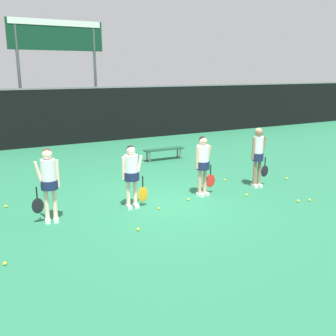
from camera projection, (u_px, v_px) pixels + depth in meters
ground_plane at (167, 202)px, 10.44m from camera, size 140.00×140.00×0.00m
fence_windscreen at (68, 116)px, 18.30m from camera, size 60.00×0.08×2.66m
scoreboard at (57, 46)px, 18.58m from camera, size 4.44×0.15×5.71m
bench_courtside at (164, 150)px, 15.24m from camera, size 1.64×0.42×0.45m
player_0 at (49, 179)px, 8.83m from camera, size 0.65×0.38×1.72m
player_1 at (132, 171)px, 9.77m from camera, size 0.66×0.39×1.61m
player_2 at (203, 161)px, 10.75m from camera, size 0.68×0.38×1.67m
player_3 at (258, 152)px, 11.55m from camera, size 0.61×0.33×1.78m
tennis_ball_0 at (247, 195)px, 10.90m from camera, size 0.07×0.07×0.07m
tennis_ball_1 at (310, 200)px, 10.48m from camera, size 0.07×0.07×0.07m
tennis_ball_2 at (188, 199)px, 10.54m from camera, size 0.07×0.07×0.07m
tennis_ball_3 at (287, 179)px, 12.57m from camera, size 0.07×0.07×0.07m
tennis_ball_4 at (159, 208)px, 9.84m from camera, size 0.07×0.07×0.07m
tennis_ball_5 at (6, 206)px, 9.99m from camera, size 0.07×0.07×0.07m
tennis_ball_6 at (225, 180)px, 12.41m from camera, size 0.07×0.07×0.07m
tennis_ball_7 at (138, 229)px, 8.54m from camera, size 0.07×0.07×0.07m
tennis_ball_8 at (298, 201)px, 10.41m from camera, size 0.07×0.07×0.07m
tennis_ball_9 at (5, 263)px, 7.03m from camera, size 0.07×0.07×0.07m
tennis_ball_10 at (254, 181)px, 12.26m from camera, size 0.07×0.07×0.07m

